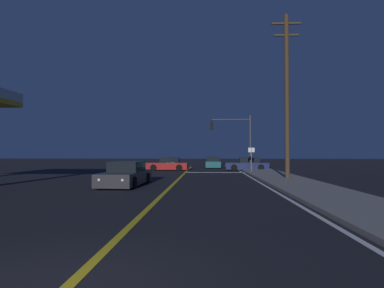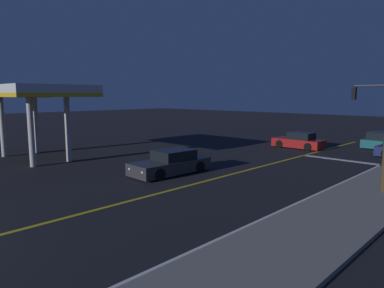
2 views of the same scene
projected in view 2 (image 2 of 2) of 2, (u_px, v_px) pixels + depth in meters
The scene contains 8 objects.
sidewalk_right at pixel (341, 214), 12.83m from camera, with size 3.20×46.18×0.15m, color gray.
lane_line_center at pixel (201, 182), 17.70m from camera, with size 0.20×43.62×0.01m, color gold.
lane_line_edge_right at pixel (294, 205), 14.12m from camera, with size 0.16×43.62×0.01m, color white.
stop_bar at pixel (342, 160), 23.87m from camera, with size 5.44×0.50×0.01m, color white.
car_far_approaching_teal at pixel (379, 141), 29.63m from camera, with size 1.85×4.26×1.34m.
car_side_waiting_charcoal at pixel (171, 163), 19.68m from camera, with size 2.14×4.79×1.34m.
car_distant_tail_red at pixel (299, 141), 29.16m from camera, with size 4.18×1.82×1.34m.
gas_station_canopy at pixel (32, 93), 23.69m from camera, with size 9.41×5.28×5.05m.
Camera 2 is at (11.71, 0.14, 4.40)m, focal length 32.59 mm.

